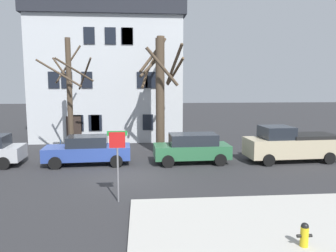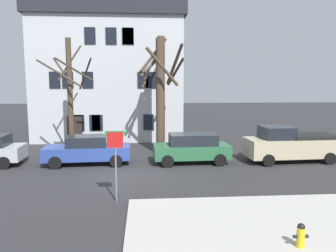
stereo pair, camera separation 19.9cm
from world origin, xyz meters
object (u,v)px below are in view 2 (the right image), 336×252
at_px(car_green_wagon, 192,148).
at_px(car_blue_sedan, 87,150).
at_px(tree_bare_mid, 160,92).
at_px(tree_bare_far, 161,91).
at_px(street_sign_pole, 115,153).
at_px(fire_hydrant, 301,235).
at_px(pickup_truck_beige, 291,145).
at_px(tree_bare_near, 70,93).
at_px(bicycle_leaning, 64,150).
at_px(building_main, 111,66).

bearing_deg(car_green_wagon, car_blue_sedan, 178.55).
relative_size(tree_bare_mid, car_blue_sedan, 1.54).
xyz_separation_m(car_blue_sedan, car_green_wagon, (5.92, -0.15, 0.06)).
xyz_separation_m(tree_bare_far, street_sign_pole, (-2.28, -9.96, -2.09)).
bearing_deg(car_green_wagon, fire_hydrant, -81.62).
bearing_deg(tree_bare_mid, pickup_truck_beige, -20.64).
bearing_deg(car_blue_sedan, tree_bare_near, 118.25).
height_order(tree_bare_near, bicycle_leaning, tree_bare_near).
distance_m(car_blue_sedan, street_sign_pole, 6.53).
relative_size(car_green_wagon, bicycle_leaning, 2.57).
bearing_deg(tree_bare_far, bicycle_leaning, -166.15).
relative_size(car_blue_sedan, street_sign_pole, 1.74).
relative_size(tree_bare_mid, bicycle_leaning, 4.38).
bearing_deg(bicycle_leaning, car_green_wagon, -17.74).
xyz_separation_m(tree_bare_near, car_blue_sedan, (1.40, -2.60, -3.16)).
distance_m(car_green_wagon, fire_hydrant, 10.22).
xyz_separation_m(building_main, street_sign_pole, (1.68, -16.38, -4.10)).
bearing_deg(building_main, street_sign_pole, -84.15).
distance_m(pickup_truck_beige, street_sign_pole, 11.31).
bearing_deg(building_main, car_blue_sedan, -92.33).
xyz_separation_m(tree_bare_near, bicycle_leaning, (-0.47, -0.26, -3.61)).
bearing_deg(fire_hydrant, tree_bare_far, 102.10).
bearing_deg(fire_hydrant, bicycle_leaning, 126.37).
height_order(building_main, street_sign_pole, building_main).
bearing_deg(tree_bare_near, car_green_wagon, -20.62).
relative_size(street_sign_pole, bicycle_leaning, 1.64).
distance_m(tree_bare_near, bicycle_leaning, 3.65).
distance_m(tree_bare_near, tree_bare_mid, 5.66).
distance_m(tree_bare_near, pickup_truck_beige, 13.75).
bearing_deg(street_sign_pole, tree_bare_far, 77.12).
xyz_separation_m(building_main, pickup_truck_beige, (11.31, -10.54, -5.03)).
height_order(building_main, tree_bare_mid, building_main).
bearing_deg(bicycle_leaning, tree_bare_mid, 2.30).
height_order(car_blue_sedan, fire_hydrant, car_blue_sedan).
distance_m(pickup_truck_beige, bicycle_leaning, 13.85).
relative_size(tree_bare_mid, street_sign_pole, 2.67).
height_order(tree_bare_far, car_blue_sedan, tree_bare_far).
distance_m(tree_bare_near, tree_bare_far, 5.91).
distance_m(car_green_wagon, pickup_truck_beige, 5.82).
relative_size(car_blue_sedan, pickup_truck_beige, 0.89).
distance_m(pickup_truck_beige, fire_hydrant, 10.93).
height_order(street_sign_pole, bicycle_leaning, street_sign_pole).
xyz_separation_m(tree_bare_far, pickup_truck_beige, (7.36, -4.11, -3.02)).
height_order(car_blue_sedan, bicycle_leaning, car_blue_sedan).
bearing_deg(car_blue_sedan, tree_bare_mid, 31.27).
relative_size(tree_bare_mid, car_green_wagon, 1.70).
relative_size(tree_bare_near, bicycle_leaning, 4.34).
distance_m(tree_bare_far, pickup_truck_beige, 8.95).
bearing_deg(bicycle_leaning, tree_bare_near, 29.31).
relative_size(building_main, tree_bare_far, 1.58).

